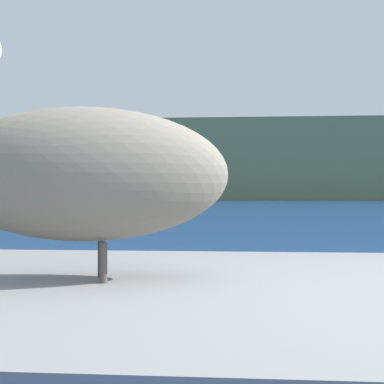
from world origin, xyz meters
name	(u,v)px	position (x,y,z in m)	size (l,w,h in m)	color
hillside_backdrop	(259,162)	(0.00, 74.58, 4.56)	(140.00, 13.84, 9.12)	#6B7A51
pier_dock	(88,361)	(-1.40, 0.29, 0.32)	(3.05, 2.52, 0.64)	gray
pelican	(85,172)	(-1.41, 0.29, 1.06)	(1.40, 0.77, 0.96)	slate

